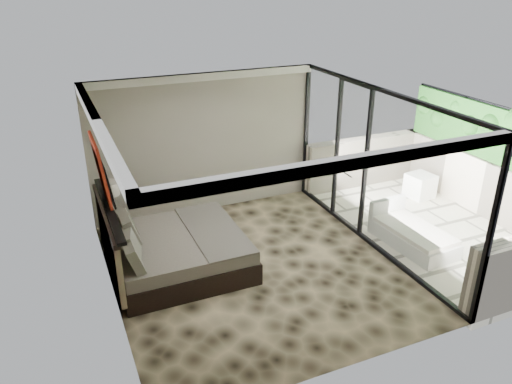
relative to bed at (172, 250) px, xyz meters
name	(u,v)px	position (x,y,z in m)	size (l,w,h in m)	color
floor	(255,269)	(1.23, -0.54, -0.35)	(5.00, 5.00, 0.00)	black
ceiling	(255,103)	(1.23, -0.54, 2.44)	(4.50, 5.00, 0.02)	silver
back_wall	(205,144)	(1.23, 1.95, 1.05)	(4.50, 0.02, 2.80)	gray
left_wall	(106,218)	(-1.01, -0.54, 1.05)	(0.02, 5.00, 2.80)	gray
glass_wall	(376,171)	(3.48, -0.54, 1.05)	(0.08, 5.00, 2.80)	white
terrace_slab	(433,229)	(4.98, -0.54, -0.41)	(3.00, 5.00, 0.12)	beige
parapet_far	(491,189)	(6.33, -0.54, 0.20)	(0.30, 5.00, 1.10)	beige
foliage_hedge	(502,136)	(6.33, -0.54, 1.30)	(0.36, 4.60, 1.10)	#276720
picture_ledge	(109,208)	(-0.95, -0.44, 1.15)	(0.12, 2.20, 0.05)	black
bed	(172,250)	(0.00, 0.00, 0.00)	(2.17, 2.10, 1.20)	black
nightstand	(116,229)	(-0.71, 1.30, -0.11)	(0.49, 0.49, 0.49)	black
table_lamp	(110,194)	(-0.73, 1.36, 0.57)	(0.35, 0.35, 0.64)	black
abstract_canvas	(100,170)	(-0.96, -0.15, 1.62)	(0.04, 0.90, 0.90)	#B5350F
framed_print	(108,184)	(-0.91, -0.34, 1.47)	(0.03, 0.50, 0.60)	black
ottoman	(420,186)	(5.66, 0.69, -0.10)	(0.51, 0.51, 0.51)	white
lounger	(411,234)	(4.14, -0.89, -0.16)	(0.88, 1.62, 0.62)	silver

